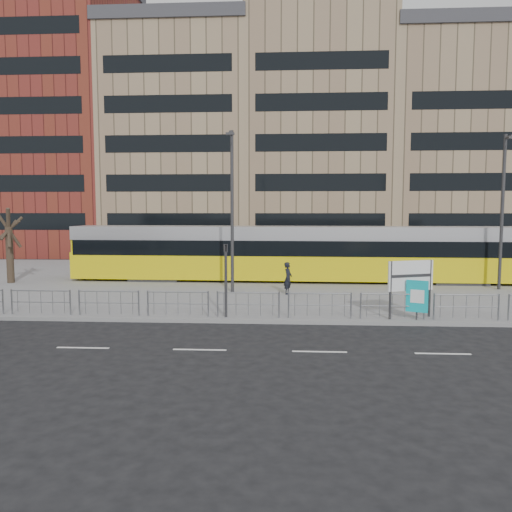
# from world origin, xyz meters

# --- Properties ---
(ground) EXTENTS (120.00, 120.00, 0.00)m
(ground) POSITION_xyz_m (0.00, 0.00, 0.00)
(ground) COLOR black
(ground) RESTS_ON ground
(plaza) EXTENTS (64.00, 24.00, 0.15)m
(plaza) POSITION_xyz_m (0.00, 12.00, 0.07)
(plaza) COLOR slate
(plaza) RESTS_ON ground
(kerb) EXTENTS (64.00, 0.25, 0.17)m
(kerb) POSITION_xyz_m (0.00, 0.05, 0.07)
(kerb) COLOR gray
(kerb) RESTS_ON ground
(building_row) EXTENTS (70.40, 18.40, 31.20)m
(building_row) POSITION_xyz_m (1.55, 34.27, 12.91)
(building_row) COLOR maroon
(building_row) RESTS_ON ground
(pedestrian_barrier) EXTENTS (32.07, 0.07, 1.10)m
(pedestrian_barrier) POSITION_xyz_m (2.00, 0.50, 0.98)
(pedestrian_barrier) COLOR gray
(pedestrian_barrier) RESTS_ON plaza
(road_markings) EXTENTS (62.00, 0.12, 0.01)m
(road_markings) POSITION_xyz_m (1.00, -4.00, 0.01)
(road_markings) COLOR white
(road_markings) RESTS_ON ground
(tram) EXTENTS (29.70, 3.52, 3.49)m
(tram) POSITION_xyz_m (2.02, 11.60, 1.90)
(tram) COLOR #D6C40B
(tram) RESTS_ON plaza
(station_sign) EXTENTS (2.01, 0.80, 2.42)m
(station_sign) POSITION_xyz_m (6.10, 0.80, 1.83)
(station_sign) COLOR #2D2D30
(station_sign) RESTS_ON plaza
(ad_panel) EXTENTS (0.83, 0.41, 1.65)m
(ad_panel) POSITION_xyz_m (6.28, 0.40, 1.12)
(ad_panel) COLOR #2D2D30
(ad_panel) RESTS_ON plaza
(pedestrian) EXTENTS (0.58, 0.73, 1.73)m
(pedestrian) POSITION_xyz_m (1.01, 6.49, 1.02)
(pedestrian) COLOR black
(pedestrian) RESTS_ON plaza
(traffic_light_west) EXTENTS (0.22, 0.24, 3.10)m
(traffic_light_west) POSITION_xyz_m (-1.64, 0.50, 2.12)
(traffic_light_west) COLOR #2D2D30
(traffic_light_west) RESTS_ON plaza
(lamp_post_west) EXTENTS (0.45, 1.04, 8.80)m
(lamp_post_west) POSITION_xyz_m (-2.06, 6.96, 4.93)
(lamp_post_west) COLOR #2D2D30
(lamp_post_west) RESTS_ON plaza
(lamp_post_east) EXTENTS (0.45, 1.04, 8.74)m
(lamp_post_east) POSITION_xyz_m (13.10, 8.80, 4.90)
(lamp_post_east) COLOR #2D2D30
(lamp_post_east) RESTS_ON plaza
(bare_tree) EXTENTS (4.28, 4.28, 6.71)m
(bare_tree) POSITION_xyz_m (-16.27, 9.71, 4.91)
(bare_tree) COLOR #2D2119
(bare_tree) RESTS_ON plaza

